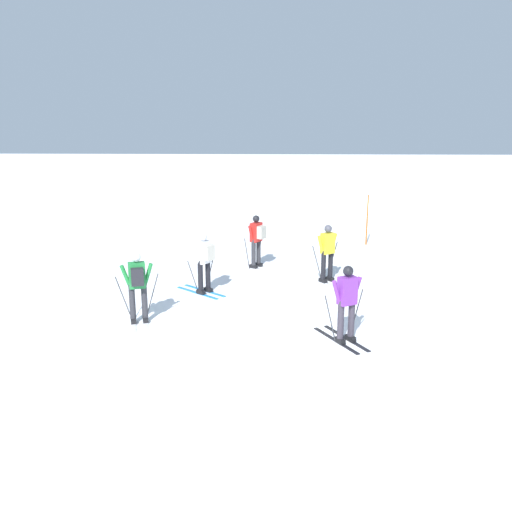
{
  "coord_description": "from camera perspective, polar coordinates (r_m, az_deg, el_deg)",
  "views": [
    {
      "loc": [
        0.37,
        -11.28,
        4.72
      ],
      "look_at": [
        -0.13,
        3.55,
        0.9
      ],
      "focal_mm": 38.05,
      "sensor_mm": 36.0,
      "label": 1
    }
  ],
  "objects": [
    {
      "name": "ground_plane",
      "position": [
        12.24,
        0.07,
        -8.25
      ],
      "size": [
        120.0,
        120.0,
        0.0
      ],
      "primitive_type": "plane",
      "color": "white"
    },
    {
      "name": "far_snow_ridge",
      "position": [
        32.92,
        1.3,
        7.67
      ],
      "size": [
        80.0,
        9.17,
        1.69
      ],
      "primitive_type": "cube",
      "color": "white",
      "rests_on": "ground"
    },
    {
      "name": "skier_yellow",
      "position": [
        15.89,
        7.49,
        0.45
      ],
      "size": [
        1.28,
        1.49,
        1.71
      ],
      "color": "silver",
      "rests_on": "ground"
    },
    {
      "name": "skier_green",
      "position": [
        12.87,
        -12.35,
        -2.93
      ],
      "size": [
        0.97,
        1.64,
        1.71
      ],
      "color": "silver",
      "rests_on": "ground"
    },
    {
      "name": "skier_red",
      "position": [
        17.25,
        0.07,
        1.82
      ],
      "size": [
        1.55,
        1.17,
        1.71
      ],
      "color": "silver",
      "rests_on": "ground"
    },
    {
      "name": "skier_white",
      "position": [
        14.76,
        -5.45,
        -0.41
      ],
      "size": [
        1.47,
        1.31,
        1.71
      ],
      "color": "#237AC6",
      "rests_on": "ground"
    },
    {
      "name": "skier_purple",
      "position": [
        11.68,
        9.5,
        -4.78
      ],
      "size": [
        1.1,
        1.58,
        1.71
      ],
      "color": "black",
      "rests_on": "ground"
    },
    {
      "name": "trail_marker_pole",
      "position": [
        20.85,
        11.6,
        3.74
      ],
      "size": [
        0.05,
        0.05,
        1.91
      ],
      "primitive_type": "cylinder",
      "color": "#C65614",
      "rests_on": "ground"
    }
  ]
}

